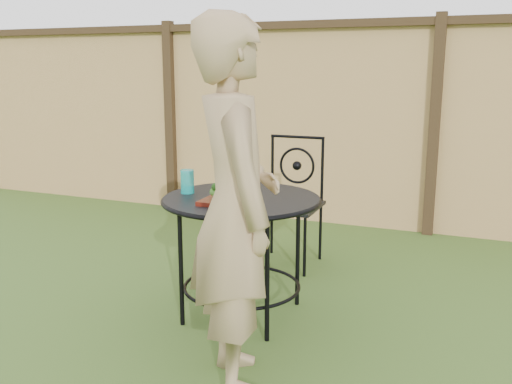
{
  "coord_description": "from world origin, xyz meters",
  "views": [
    {
      "loc": [
        1.73,
        -2.95,
        1.46
      ],
      "look_at": [
        0.51,
        0.03,
        0.75
      ],
      "focal_mm": 40.0,
      "sensor_mm": 36.0,
      "label": 1
    }
  ],
  "objects_px": {
    "patio_table": "(242,220)",
    "salad_plate": "(229,201)",
    "diner": "(235,208)",
    "patio_chair": "(290,197)"
  },
  "relations": [
    {
      "from": "patio_table",
      "to": "salad_plate",
      "type": "distance_m",
      "value": 0.22
    },
    {
      "from": "salad_plate",
      "to": "patio_table",
      "type": "bearing_deg",
      "value": 87.29
    },
    {
      "from": "diner",
      "to": "salad_plate",
      "type": "xyz_separation_m",
      "value": [
        -0.28,
        0.53,
        -0.11
      ]
    },
    {
      "from": "patio_table",
      "to": "salad_plate",
      "type": "bearing_deg",
      "value": -92.71
    },
    {
      "from": "diner",
      "to": "salad_plate",
      "type": "distance_m",
      "value": 0.61
    },
    {
      "from": "diner",
      "to": "salad_plate",
      "type": "bearing_deg",
      "value": -8.07
    },
    {
      "from": "patio_table",
      "to": "patio_chair",
      "type": "height_order",
      "value": "patio_chair"
    },
    {
      "from": "patio_table",
      "to": "diner",
      "type": "relative_size",
      "value": 0.55
    },
    {
      "from": "diner",
      "to": "patio_table",
      "type": "bearing_deg",
      "value": -14.33
    },
    {
      "from": "patio_chair",
      "to": "salad_plate",
      "type": "relative_size",
      "value": 3.52
    }
  ]
}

